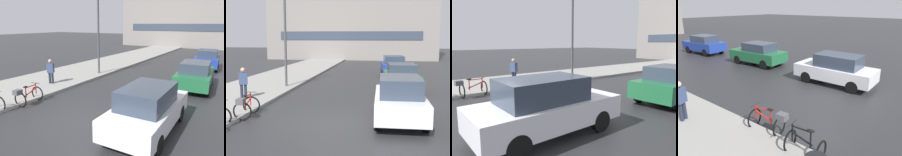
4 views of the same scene
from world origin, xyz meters
The scene contains 7 objects.
ground_plane centered at (0.00, 0.00, 0.00)m, with size 140.00×140.00×0.00m, color #28282B.
sidewalk_kerb centered at (-6.00, 10.00, 0.07)m, with size 4.80×60.00×0.14m, color gray.
bicycle_second centered at (-3.55, 0.21, 0.48)m, with size 0.85×1.44×0.93m.
car_white centered at (2.34, 0.78, 0.85)m, with size 1.89×4.40×1.68m.
car_green centered at (2.66, 7.24, 0.81)m, with size 2.12×4.25×1.61m.
pedestrian centered at (-5.06, 3.19, 0.93)m, with size 0.46×0.38×1.65m.
streetlamp centered at (-4.21, 7.16, 3.75)m, with size 0.34×0.34×6.27m.
Camera 3 is at (7.41, -2.45, 2.65)m, focal length 35.00 mm.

